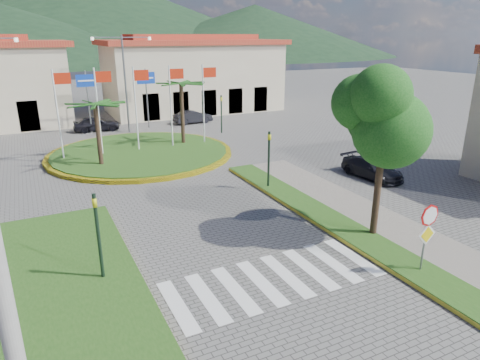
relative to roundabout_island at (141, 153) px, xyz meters
name	(u,v)px	position (x,y,z in m)	size (l,w,h in m)	color
ground	(348,353)	(0.00, -22.00, -0.17)	(160.00, 160.00, 0.00)	#615F5C
sidewalk_right	(441,264)	(6.00, -20.00, -0.09)	(4.00, 28.00, 0.15)	gray
verge_right	(418,272)	(4.80, -20.00, -0.08)	(1.60, 28.00, 0.18)	#214C15
median_left	(64,296)	(-6.50, -16.00, -0.08)	(5.00, 14.00, 0.18)	#214C15
crosswalk	(271,279)	(0.00, -18.00, -0.16)	(8.00, 3.00, 0.01)	silver
roundabout_island	(141,153)	(0.00, 0.00, 0.00)	(12.70, 12.70, 6.00)	yellow
stop_sign	(428,228)	(4.90, -20.04, 1.62)	(0.80, 0.11, 2.65)	slate
deciduous_tree	(386,113)	(5.50, -17.00, 5.01)	(3.60, 3.60, 6.80)	black
traffic_light_left	(98,229)	(-5.20, -15.50, 1.77)	(0.15, 0.18, 3.20)	black
traffic_light_right	(269,155)	(4.50, -10.00, 1.77)	(0.15, 0.18, 3.20)	black
traffic_light_far	(221,110)	(8.00, 4.00, 1.77)	(0.18, 0.15, 3.20)	black
direction_sign_west	(87,91)	(-2.00, 8.97, 3.36)	(1.60, 0.14, 5.20)	slate
direction_sign_east	(146,88)	(3.00, 8.97, 3.36)	(1.60, 0.14, 5.20)	slate
street_lamp_centre	(125,79)	(1.00, 8.00, 4.33)	(4.80, 0.16, 8.00)	slate
building_right	(193,74)	(10.00, 16.00, 3.73)	(19.08, 9.54, 8.05)	beige
hill_far_mid	(81,13)	(15.00, 138.00, 14.83)	(180.00, 180.00, 30.00)	black
hill_far_east	(255,32)	(70.00, 113.00, 8.83)	(120.00, 120.00, 18.00)	black
hill_near_back	(1,34)	(-10.00, 108.00, 7.83)	(110.00, 110.00, 16.00)	black
car_dark_a	(97,124)	(-1.47, 9.55, 0.49)	(1.56, 3.87, 1.32)	black
car_dark_b	(193,117)	(7.30, 9.05, 0.44)	(1.28, 3.67, 1.21)	black
car_side_right	(372,168)	(10.93, -11.03, 0.41)	(1.62, 3.98, 1.15)	black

